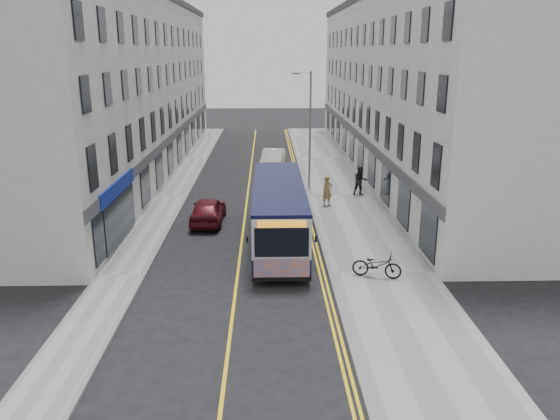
{
  "coord_description": "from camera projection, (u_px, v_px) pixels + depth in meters",
  "views": [
    {
      "loc": [
        1.28,
        -22.87,
        9.28
      ],
      "look_at": [
        1.95,
        3.38,
        1.6
      ],
      "focal_mm": 35.0,
      "sensor_mm": 36.0,
      "label": 1
    }
  ],
  "objects": [
    {
      "name": "car_maroon",
      "position": [
        208.0,
        210.0,
        30.43
      ],
      "size": [
        1.85,
        4.35,
        1.47
      ],
      "primitive_type": "imported",
      "rotation": [
        0.0,
        0.0,
        3.11
      ],
      "color": "#530D16",
      "rests_on": "ground"
    },
    {
      "name": "terrace_west",
      "position": [
        135.0,
        88.0,
        42.62
      ],
      "size": [
        6.0,
        46.0,
        13.0
      ],
      "primitive_type": "cube",
      "color": "silver",
      "rests_on": "ground"
    },
    {
      "name": "city_bus",
      "position": [
        279.0,
        211.0,
        26.8
      ],
      "size": [
        2.49,
        10.64,
        3.09
      ],
      "color": "black",
      "rests_on": "ground"
    },
    {
      "name": "car_white",
      "position": [
        273.0,
        159.0,
        44.38
      ],
      "size": [
        2.23,
        4.92,
        1.57
      ],
      "primitive_type": "imported",
      "rotation": [
        0.0,
        0.0,
        -0.12
      ],
      "color": "silver",
      "rests_on": "ground"
    },
    {
      "name": "pedestrian_far",
      "position": [
        360.0,
        181.0,
        35.77
      ],
      "size": [
        0.97,
        0.78,
        1.9
      ],
      "primitive_type": "imported",
      "rotation": [
        0.0,
        0.0,
        0.06
      ],
      "color": "black",
      "rests_on": "pavement_east"
    },
    {
      "name": "kerb_west",
      "position": [
        187.0,
        196.0,
        35.91
      ],
      "size": [
        0.18,
        64.0,
        0.13
      ],
      "primitive_type": "cube",
      "color": "slate",
      "rests_on": "ground"
    },
    {
      "name": "kerb_east",
      "position": [
        308.0,
        196.0,
        36.11
      ],
      "size": [
        0.18,
        64.0,
        0.13
      ],
      "primitive_type": "cube",
      "color": "slate",
      "rests_on": "ground"
    },
    {
      "name": "pavement_west",
      "position": [
        171.0,
        196.0,
        35.89
      ],
      "size": [
        2.0,
        64.0,
        0.12
      ],
      "primitive_type": "cube",
      "color": "gray",
      "rests_on": "ground"
    },
    {
      "name": "pedestrian_near",
      "position": [
        327.0,
        191.0,
        33.27
      ],
      "size": [
        0.8,
        0.68,
        1.86
      ],
      "primitive_type": "imported",
      "rotation": [
        0.0,
        0.0,
        0.43
      ],
      "color": "olive",
      "rests_on": "pavement_east"
    },
    {
      "name": "streetlamp",
      "position": [
        309.0,
        126.0,
        36.82
      ],
      "size": [
        1.32,
        0.18,
        8.0
      ],
      "color": "gray",
      "rests_on": "ground"
    },
    {
      "name": "ground",
      "position": [
        239.0,
        265.0,
        24.52
      ],
      "size": [
        140.0,
        140.0,
        0.0
      ],
      "primitive_type": "plane",
      "color": "black",
      "rests_on": "ground"
    },
    {
      "name": "road_dbl_yellow_inner",
      "position": [
        301.0,
        196.0,
        36.12
      ],
      "size": [
        0.1,
        64.0,
        0.01
      ],
      "primitive_type": "cube",
      "color": "yellow",
      "rests_on": "ground"
    },
    {
      "name": "pavement_east",
      "position": [
        342.0,
        195.0,
        36.16
      ],
      "size": [
        4.5,
        64.0,
        0.12
      ],
      "primitive_type": "cube",
      "color": "gray",
      "rests_on": "ground"
    },
    {
      "name": "road_dbl_yellow_outer",
      "position": [
        304.0,
        196.0,
        36.12
      ],
      "size": [
        0.1,
        64.0,
        0.01
      ],
      "primitive_type": "cube",
      "color": "yellow",
      "rests_on": "ground"
    },
    {
      "name": "terrace_east",
      "position": [
        395.0,
        87.0,
        43.12
      ],
      "size": [
        6.0,
        46.0,
        13.0
      ],
      "primitive_type": "cube",
      "color": "white",
      "rests_on": "ground"
    },
    {
      "name": "road_centre_line",
      "position": [
        247.0,
        197.0,
        36.03
      ],
      "size": [
        0.12,
        64.0,
        0.01
      ],
      "primitive_type": "cube",
      "color": "yellow",
      "rests_on": "ground"
    },
    {
      "name": "bicycle",
      "position": [
        377.0,
        265.0,
        22.81
      ],
      "size": [
        2.18,
        1.29,
        1.08
      ],
      "primitive_type": "imported",
      "rotation": [
        0.0,
        0.0,
        1.28
      ],
      "color": "black",
      "rests_on": "pavement_east"
    }
  ]
}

